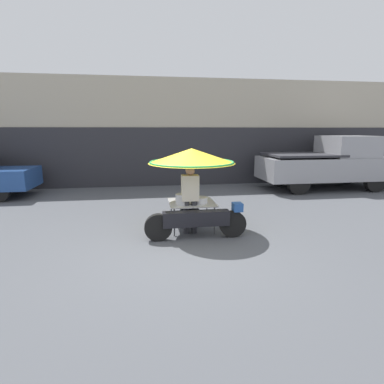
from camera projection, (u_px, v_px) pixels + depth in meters
The scene contains 5 objects.
ground_plane at pixel (182, 250), 5.89m from camera, with size 36.00×36.00×0.00m, color #4C4F54.
shopfront_building at pixel (161, 133), 13.17m from camera, with size 28.00×2.06×4.36m.
vendor_motorcycle_cart at pixel (192, 167), 6.75m from camera, with size 2.21×1.98×1.90m.
vendor_person at pixel (190, 196), 6.67m from camera, with size 0.38×0.22×1.54m.
pickup_truck at pixel (329, 163), 11.76m from camera, with size 5.14×1.99×2.08m.
Camera 1 is at (-0.63, -5.50, 2.32)m, focal length 28.00 mm.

